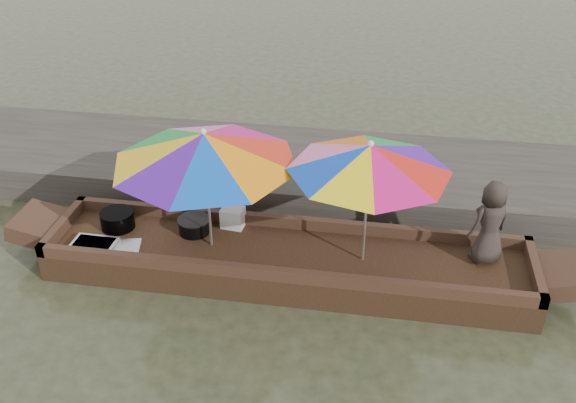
% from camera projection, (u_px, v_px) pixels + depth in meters
% --- Properties ---
extents(water, '(80.00, 80.00, 0.00)m').
position_uv_depth(water, '(287.00, 275.00, 7.92)').
color(water, '#2E341E').
rests_on(water, ground).
extents(dock, '(22.00, 2.20, 0.50)m').
position_uv_depth(dock, '(311.00, 173.00, 9.65)').
color(dock, '#2D2B26').
rests_on(dock, ground).
extents(boat_hull, '(5.85, 1.20, 0.35)m').
position_uv_depth(boat_hull, '(287.00, 263.00, 7.83)').
color(boat_hull, black).
rests_on(boat_hull, water).
extents(cooking_pot, '(0.42, 0.42, 0.22)m').
position_uv_depth(cooking_pot, '(117.00, 220.00, 8.14)').
color(cooking_pot, black).
rests_on(cooking_pot, boat_hull).
extents(tray_crayfish, '(0.54, 0.38, 0.09)m').
position_uv_depth(tray_crayfish, '(94.00, 246.00, 7.76)').
color(tray_crayfish, silver).
rests_on(tray_crayfish, boat_hull).
extents(tray_scallop, '(0.61, 0.48, 0.06)m').
position_uv_depth(tray_scallop, '(117.00, 250.00, 7.72)').
color(tray_scallop, silver).
rests_on(tray_scallop, boat_hull).
extents(charcoal_grill, '(0.38, 0.38, 0.18)m').
position_uv_depth(charcoal_grill, '(194.00, 226.00, 8.06)').
color(charcoal_grill, black).
rests_on(charcoal_grill, boat_hull).
extents(supply_bag, '(0.30, 0.25, 0.26)m').
position_uv_depth(supply_bag, '(233.00, 217.00, 8.16)').
color(supply_bag, silver).
rests_on(supply_bag, boat_hull).
extents(vendor, '(0.61, 0.56, 1.05)m').
position_uv_depth(vendor, '(490.00, 222.00, 7.34)').
color(vendor, '#302723').
rests_on(vendor, boat_hull).
extents(umbrella_bow, '(2.31, 2.31, 1.55)m').
position_uv_depth(umbrella_bow, '(208.00, 190.00, 7.47)').
color(umbrella_bow, red).
rests_on(umbrella_bow, boat_hull).
extents(umbrella_stern, '(2.02, 2.02, 1.55)m').
position_uv_depth(umbrella_stern, '(366.00, 203.00, 7.21)').
color(umbrella_stern, '#5614A5').
rests_on(umbrella_stern, boat_hull).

